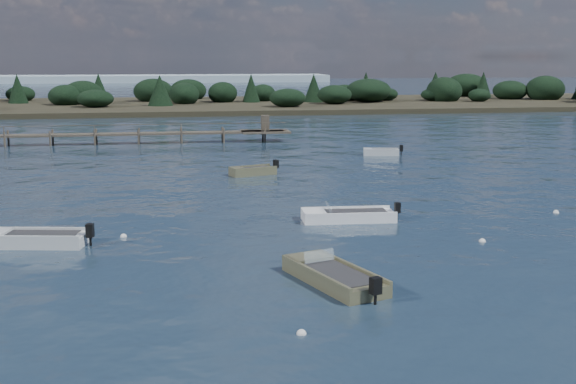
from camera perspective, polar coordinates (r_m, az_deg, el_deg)
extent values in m
plane|color=#152231|center=(86.98, -5.50, 4.87)|extent=(400.00, 400.00, 0.00)
cube|color=#636142|center=(53.86, -2.80, 1.47)|extent=(3.63, 2.33, 0.79)
cube|color=#636142|center=(53.27, -4.05, 1.86)|extent=(1.15, 1.41, 0.16)
cube|color=#262628|center=(53.92, -2.54, 1.88)|extent=(2.52, 1.74, 0.13)
cube|color=#636142|center=(53.25, -2.53, 1.87)|extent=(3.25, 1.18, 0.16)
cube|color=#636142|center=(54.34, -3.07, 2.04)|extent=(3.25, 1.18, 0.16)
cube|color=black|center=(54.60, -0.96, 2.24)|extent=(0.42, 0.46, 0.62)
cylinder|color=black|center=(54.68, -0.96, 1.68)|extent=(0.14, 0.14, 0.62)
cube|color=#ADB3B5|center=(65.22, 7.36, 3.00)|extent=(3.32, 1.94, 0.73)
cube|color=#ADB3B5|center=(65.11, 6.33, 3.38)|extent=(0.99, 1.26, 0.15)
cube|color=#262628|center=(65.19, 7.59, 3.29)|extent=(2.29, 1.47, 0.12)
cube|color=#ADB3B5|center=(64.61, 7.40, 3.30)|extent=(3.05, 0.86, 0.15)
cube|color=#ADB3B5|center=(65.72, 7.35, 3.43)|extent=(3.05, 0.86, 0.15)
cube|color=black|center=(65.28, 8.94, 3.45)|extent=(0.37, 0.41, 0.57)
cylinder|color=black|center=(65.34, 8.93, 3.02)|extent=(0.13, 0.13, 0.57)
cube|color=#ADB3B5|center=(35.86, -19.42, -3.81)|extent=(5.08, 2.70, 0.80)
cube|color=#262628|center=(35.64, -18.88, -3.23)|extent=(3.49, 2.05, 0.14)
cube|color=#ADB3B5|center=(34.98, -19.95, -3.40)|extent=(4.76, 1.03, 0.16)
cube|color=#ADB3B5|center=(36.53, -19.00, -2.76)|extent=(4.76, 1.03, 0.16)
cube|color=black|center=(34.87, -15.38, -2.95)|extent=(0.39, 0.44, 0.63)
cylinder|color=black|center=(35.00, -15.34, -3.82)|extent=(0.13, 0.13, 0.63)
cube|color=white|center=(39.00, 4.78, -2.11)|extent=(5.04, 2.15, 0.72)
cube|color=white|center=(38.61, 2.05, -1.57)|extent=(1.28, 1.74, 0.14)
cube|color=#262628|center=(39.00, 5.36, -1.61)|extent=(3.44, 1.68, 0.12)
cube|color=white|center=(38.08, 5.03, -1.78)|extent=(4.94, 0.42, 0.14)
cube|color=white|center=(39.74, 4.56, -1.24)|extent=(4.94, 0.42, 0.14)
cube|color=black|center=(39.47, 8.64, -1.23)|extent=(0.31, 0.37, 0.57)
cylinder|color=black|center=(39.58, 8.62, -1.93)|extent=(0.11, 0.11, 0.57)
cube|color=silver|center=(38.67, 3.21, -1.18)|extent=(0.24, 1.34, 0.43)
cube|color=#636142|center=(28.35, 3.64, -6.99)|extent=(3.42, 5.41, 0.77)
cube|color=#636142|center=(29.80, 1.67, -5.18)|extent=(1.99, 1.70, 0.15)
cube|color=#262628|center=(27.91, 4.09, -6.50)|extent=(2.54, 3.75, 0.13)
cube|color=#636142|center=(27.78, 2.12, -6.37)|extent=(1.77, 4.84, 0.15)
cube|color=#636142|center=(28.67, 5.13, -5.86)|extent=(1.77, 4.84, 0.15)
cube|color=black|center=(25.97, 6.94, -7.36)|extent=(0.46, 0.41, 0.61)
cylinder|color=black|center=(26.14, 6.91, -8.46)|extent=(0.14, 0.14, 0.61)
cube|color=silver|center=(29.05, 2.48, -5.06)|extent=(1.33, 0.60, 0.46)
sphere|color=silver|center=(23.39, 1.07, -11.16)|extent=(0.32, 0.32, 0.32)
sphere|color=silver|center=(35.71, 15.10, -3.81)|extent=(0.32, 0.32, 0.32)
sphere|color=silver|center=(36.30, -12.87, -3.48)|extent=(0.32, 0.32, 0.32)
sphere|color=silver|center=(43.53, 20.42, -1.55)|extent=(0.32, 0.32, 0.32)
cube|color=#484035|center=(75.41, -1.81, 4.79)|extent=(5.00, 3.20, 0.18)
cube|color=#484035|center=(75.32, -1.82, 5.47)|extent=(0.80, 0.80, 1.60)
cylinder|color=#484035|center=(75.59, -21.47, 3.61)|extent=(0.20, 0.20, 2.20)
cylinder|color=#484035|center=(77.25, -21.22, 3.77)|extent=(0.20, 0.20, 2.20)
cylinder|color=#484035|center=(74.82, -18.27, 3.75)|extent=(0.20, 0.20, 2.20)
cylinder|color=#484035|center=(76.50, -18.08, 3.90)|extent=(0.20, 0.20, 2.20)
cylinder|color=#484035|center=(74.29, -15.01, 3.88)|extent=(0.20, 0.20, 2.20)
cylinder|color=#484035|center=(75.98, -14.90, 4.03)|extent=(0.20, 0.20, 2.20)
cylinder|color=#484035|center=(74.00, -11.72, 4.00)|extent=(0.20, 0.20, 2.20)
cylinder|color=#484035|center=(75.70, -11.67, 4.14)|extent=(0.20, 0.20, 2.20)
cylinder|color=#484035|center=(73.96, -8.41, 4.10)|extent=(0.20, 0.20, 2.20)
cylinder|color=#484035|center=(75.66, -8.43, 4.24)|extent=(0.20, 0.20, 2.20)
cylinder|color=#484035|center=(74.16, -5.10, 4.19)|extent=(0.20, 0.20, 2.20)
cylinder|color=#484035|center=(75.86, -5.20, 4.33)|extent=(0.20, 0.20, 2.20)
cylinder|color=#484035|center=(74.61, -1.82, 4.26)|extent=(0.20, 0.20, 2.20)
cylinder|color=#484035|center=(76.29, -2.00, 4.41)|extent=(0.20, 0.20, 2.20)
cube|color=black|center=(130.39, 4.31, 6.80)|extent=(190.00, 40.00, 1.60)
ellipsoid|color=black|center=(130.23, 4.32, 8.03)|extent=(180.50, 36.00, 4.40)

